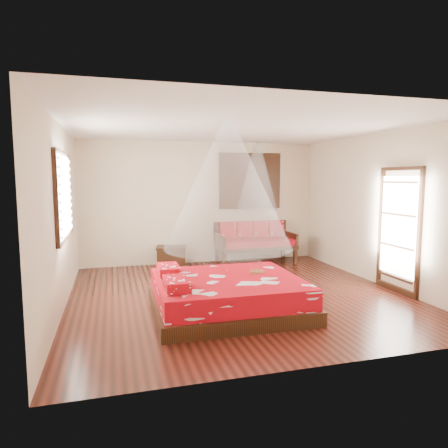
# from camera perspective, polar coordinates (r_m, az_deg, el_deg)

# --- Properties ---
(room) EXTENTS (5.54, 5.54, 2.84)m
(room) POSITION_cam_1_polar(r_m,az_deg,el_deg) (6.65, 1.91, 1.66)
(room) COLOR black
(room) RESTS_ON ground
(bed) EXTENTS (2.21, 2.01, 0.65)m
(bed) POSITION_cam_1_polar(r_m,az_deg,el_deg) (6.01, 0.37, -10.02)
(bed) COLOR black
(bed) RESTS_ON floor
(daybed) EXTENTS (1.82, 0.81, 0.95)m
(daybed) POSITION_cam_1_polar(r_m,az_deg,el_deg) (9.38, 4.38, -2.32)
(daybed) COLOR black
(daybed) RESTS_ON floor
(storage_chest) EXTENTS (0.73, 0.59, 0.45)m
(storage_chest) POSITION_cam_1_polar(r_m,az_deg,el_deg) (9.03, -7.51, -4.58)
(storage_chest) COLOR black
(storage_chest) RESTS_ON floor
(shutter_panel) EXTENTS (1.52, 0.06, 1.32)m
(shutter_panel) POSITION_cam_1_polar(r_m,az_deg,el_deg) (9.58, 3.76, 6.15)
(shutter_panel) COLOR black
(shutter_panel) RESTS_ON wall_back
(window_left) EXTENTS (0.10, 1.74, 1.34)m
(window_left) POSITION_cam_1_polar(r_m,az_deg,el_deg) (6.56, -21.88, 3.75)
(window_left) COLOR black
(window_left) RESTS_ON wall_left
(glazed_door) EXTENTS (0.08, 1.02, 2.16)m
(glazed_door) POSITION_cam_1_polar(r_m,az_deg,el_deg) (7.47, 23.67, -0.90)
(glazed_door) COLOR black
(glazed_door) RESTS_ON floor
(wine_tray) EXTENTS (0.24, 0.24, 0.19)m
(wine_tray) POSITION_cam_1_polar(r_m,az_deg,el_deg) (6.30, 4.72, -6.46)
(wine_tray) COLOR brown
(wine_tray) RESTS_ON bed
(mosquito_net_main) EXTENTS (1.88, 1.88, 1.80)m
(mosquito_net_main) POSITION_cam_1_polar(r_m,az_deg,el_deg) (5.77, 0.58, 5.39)
(mosquito_net_main) COLOR silver
(mosquito_net_main) RESTS_ON ceiling
(mosquito_net_daybed) EXTENTS (0.93, 0.93, 1.50)m
(mosquito_net_daybed) POSITION_cam_1_polar(r_m,az_deg,el_deg) (9.14, 4.74, 6.75)
(mosquito_net_daybed) COLOR silver
(mosquito_net_daybed) RESTS_ON ceiling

